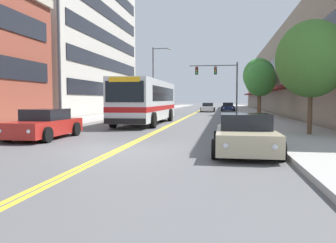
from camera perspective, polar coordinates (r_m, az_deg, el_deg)
name	(u,v)px	position (r m, az deg, el deg)	size (l,w,h in m)	color
ground_plane	(198,112)	(48.15, 5.25, 1.73)	(240.00, 240.00, 0.00)	#565659
sidewalk_left	(149,111)	(49.26, -3.37, 1.89)	(3.80, 106.00, 0.17)	#9E9B96
sidewalk_right	(250,111)	(48.16, 14.07, 1.74)	(3.80, 106.00, 0.17)	#9E9B96
centre_line	(198,112)	(48.15, 5.25, 1.74)	(0.34, 106.00, 0.01)	yellow
office_tower_left	(60,3)	(43.04, -18.29, 19.05)	(12.08, 23.18, 26.38)	#BCB7AD
storefront_row_right	(296,78)	(49.08, 21.37, 7.08)	(9.10, 68.00, 9.51)	gray
city_bus	(147,100)	(24.07, -3.75, 3.81)	(2.88, 10.78, 3.10)	silver
car_charcoal_parked_left_near	(165,108)	(45.09, -0.60, 2.40)	(1.98, 4.57, 1.31)	#232328
car_silver_parked_left_mid	(154,110)	(38.63, -2.48, 2.08)	(2.10, 4.60, 1.24)	#B7B7BC
car_red_parked_left_far	(44,125)	(15.87, -20.72, -0.54)	(2.03, 4.43, 1.35)	maroon
car_beige_parked_right_foreground	(245,135)	(11.14, 13.27, -2.31)	(2.11, 4.19, 1.30)	#BCAD89
car_navy_parked_right_mid	(228,107)	(51.54, 10.38, 2.50)	(2.05, 4.46, 1.30)	#19234C
car_white_moving_lead	(208,108)	(47.49, 6.97, 2.42)	(1.99, 4.74, 1.30)	white
traffic_signal_mast	(220,77)	(39.74, 9.09, 7.58)	(5.69, 0.38, 6.16)	#47474C
street_lamp_left_near	(64,46)	(19.21, -17.74, 12.46)	(2.08, 0.28, 7.96)	#47474C
street_lamp_left_far	(156,74)	(42.38, -2.18, 8.19)	(2.45, 0.28, 8.39)	#47474C
street_tree_right_near	(311,59)	(16.52, 23.71, 9.93)	(3.19, 3.19, 5.20)	brown
street_tree_right_mid	(260,79)	(29.95, 15.77, 7.09)	(2.70, 2.70, 4.86)	brown
street_tree_right_far	(259,76)	(38.37, 15.54, 7.72)	(3.50, 3.50, 6.21)	brown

